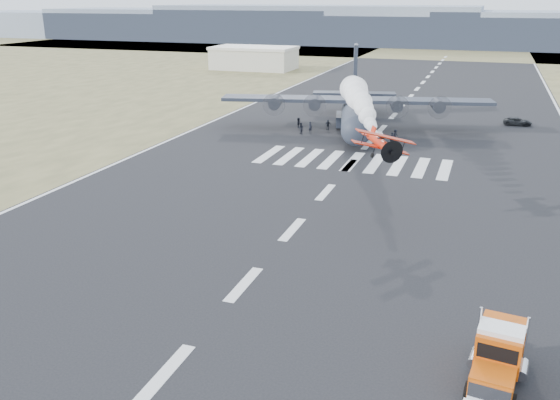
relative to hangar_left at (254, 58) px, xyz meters
The scene contains 21 objects.
ground 154.08m from the hangar_left, 70.27° to the right, with size 500.00×500.00×0.00m, color black.
scrub_far 99.70m from the hangar_left, 58.54° to the left, with size 500.00×80.00×0.00m, color brown.
runway_markings 99.70m from the hangar_left, 58.54° to the right, with size 60.00×260.00×0.01m, color silver, non-canonical shape.
ridge_seg_a 183.53m from the hangar_left, 141.19° to the left, with size 150.00×50.00×13.00m, color gray.
ridge_seg_b 139.02m from the hangar_left, 124.15° to the left, with size 150.00×50.00×15.00m, color gray.
ridge_seg_c 115.84m from the hangar_left, 96.45° to the left, with size 150.00×50.00×17.00m, color gray.
ridge_seg_d 126.25m from the hangar_left, 65.67° to the left, with size 150.00×50.00×13.00m, color gray.
hangar_left is the anchor object (origin of this frame).
semi_truck 156.07m from the hangar_left, 63.21° to the right, with size 3.39×7.98×3.52m.
aerobatic_biplane 129.32m from the hangar_left, 62.88° to the right, with size 6.01×5.78×3.15m.
smoke_trail 102.64m from the hangar_left, 60.18° to the right, with size 11.35×32.06×3.89m.
transport_aircraft 86.93m from the hangar_left, 57.06° to the right, with size 43.80×35.82×12.73m.
support_vehicle 96.40m from the hangar_left, 40.34° to the right, with size 2.17×4.71×1.31m, color black.
crew_a 89.95m from the hangar_left, 62.52° to the right, with size 0.66×0.54×1.81m, color black.
crew_b 90.72m from the hangar_left, 57.72° to the right, with size 0.91×0.56×1.87m, color black.
crew_c 97.47m from the hangar_left, 55.41° to the right, with size 1.01×0.47×1.56m, color black.
crew_d 88.60m from the hangar_left, 60.41° to the right, with size 1.02×0.52×1.74m, color black.
crew_e 95.34m from the hangar_left, 58.10° to the right, with size 0.93×0.57×1.89m, color black.
crew_f 85.67m from the hangar_left, 63.30° to the right, with size 1.52×0.49×1.63m, color black.
crew_g 100.04m from the hangar_left, 56.40° to the right, with size 0.65×0.53×1.78m, color black.
crew_h 90.85m from the hangar_left, 63.58° to the right, with size 0.89×0.55×1.83m, color black.
Camera 1 is at (16.17, -25.72, 20.96)m, focal length 38.00 mm.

